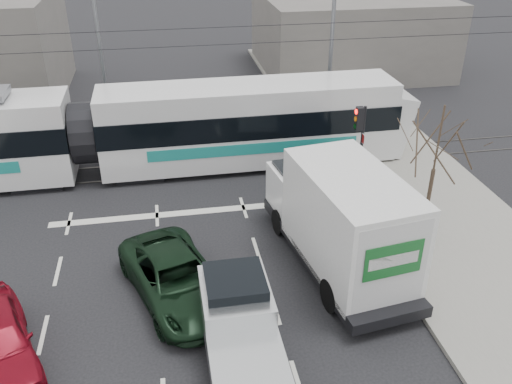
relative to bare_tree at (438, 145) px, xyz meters
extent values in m
plane|color=black|center=(-7.60, -2.50, -3.79)|extent=(120.00, 120.00, 0.00)
cube|color=gray|center=(1.40, -2.50, -3.72)|extent=(6.00, 60.00, 0.15)
cube|color=#33302D|center=(-7.60, 7.50, -3.78)|extent=(60.00, 1.60, 0.03)
cube|color=#68625E|center=(4.40, 21.50, -1.29)|extent=(12.00, 10.00, 5.00)
cylinder|color=#47382B|center=(0.00, 0.00, -2.27)|extent=(0.14, 0.14, 2.75)
cylinder|color=#47382B|center=(0.00, 0.00, 0.23)|extent=(0.07, 0.07, 2.25)
cylinder|color=black|center=(-1.00, 4.00, -1.84)|extent=(0.12, 0.12, 3.60)
cube|color=black|center=(-1.20, 4.00, -0.54)|extent=(0.28, 0.28, 0.95)
cylinder|color=#FF0C07|center=(-1.35, 4.00, -0.24)|extent=(0.06, 0.20, 0.20)
cylinder|color=orange|center=(-1.35, 4.00, -0.54)|extent=(0.06, 0.20, 0.20)
cylinder|color=#05330C|center=(-1.35, 4.00, -0.84)|extent=(0.06, 0.20, 0.20)
cube|color=white|center=(-1.02, 3.85, -1.34)|extent=(0.02, 0.30, 0.40)
cylinder|color=slate|center=(-0.10, 11.50, 0.71)|extent=(0.20, 0.20, 9.00)
cylinder|color=slate|center=(-11.60, 13.50, 0.71)|extent=(0.20, 0.20, 9.00)
cylinder|color=black|center=(-7.60, 7.50, 1.71)|extent=(60.00, 0.03, 0.03)
cylinder|color=black|center=(-7.60, 7.50, 2.41)|extent=(60.00, 0.03, 0.03)
cube|color=silver|center=(-4.99, 7.47, -2.75)|extent=(13.06, 2.82, 1.58)
cube|color=black|center=(-4.99, 7.47, -1.53)|extent=(13.13, 2.85, 1.08)
cube|color=silver|center=(-4.99, 7.47, -0.56)|extent=(13.06, 2.71, 1.01)
cube|color=#187972|center=(-4.98, 6.09, -2.46)|extent=(9.13, 0.08, 0.50)
cylinder|color=black|center=(-12.08, 7.42, -1.74)|extent=(1.03, 2.63, 2.62)
cube|color=black|center=(-14.21, 7.41, -3.61)|extent=(2.04, 2.34, 0.36)
cube|color=black|center=(-9.96, 7.44, -3.61)|extent=(2.04, 2.34, 0.36)
cube|color=black|center=(-1.45, 7.49, -3.61)|extent=(2.04, 2.34, 0.36)
cube|color=black|center=(-7.20, -4.48, -3.27)|extent=(1.89, 5.48, 0.24)
cube|color=silver|center=(-7.20, -3.50, -2.61)|extent=(1.85, 2.30, 1.09)
cube|color=black|center=(-7.20, -3.40, -2.05)|extent=(1.61, 1.64, 0.52)
cube|color=silver|center=(-7.20, -2.18, -2.83)|extent=(1.79, 0.99, 0.52)
cube|color=silver|center=(-7.20, -5.69, -2.90)|extent=(1.85, 2.47, 0.61)
cylinder|color=black|center=(-8.07, -2.73, -3.41)|extent=(0.27, 0.76, 0.76)
cylinder|color=black|center=(-6.33, -2.73, -3.41)|extent=(0.27, 0.76, 0.76)
cube|color=black|center=(-3.44, -0.70, -3.22)|extent=(3.53, 7.62, 0.37)
cube|color=white|center=(-3.84, 2.06, -2.32)|extent=(2.62, 2.08, 1.68)
cube|color=black|center=(-3.86, 2.20, -1.70)|extent=(2.21, 1.45, 0.63)
cube|color=silver|center=(-3.34, -1.43, -1.67)|extent=(3.20, 5.30, 3.09)
cube|color=silver|center=(-2.99, -3.88, -1.67)|extent=(2.20, 0.37, 2.72)
cube|color=#135420|center=(-2.98, -3.93, -1.42)|extent=(1.75, 0.27, 1.05)
cube|color=black|center=(-2.96, -4.11, -3.32)|extent=(2.28, 0.58, 0.19)
cylinder|color=black|center=(-4.87, 1.47, -3.32)|extent=(0.44, 0.98, 0.94)
cylinder|color=black|center=(-2.68, 1.78, -3.32)|extent=(0.44, 0.98, 0.94)
cylinder|color=black|center=(-4.25, -2.89, -3.27)|extent=(0.46, 1.08, 1.05)
cylinder|color=black|center=(-2.06, -2.58, -3.27)|extent=(0.46, 1.08, 1.05)
cube|color=black|center=(-2.76, 1.71, -3.19)|extent=(3.92, 5.84, 0.27)
cube|color=black|center=(-2.39, 2.62, -2.42)|extent=(2.70, 2.87, 1.26)
cube|color=black|center=(-2.35, 2.72, -1.77)|extent=(2.21, 2.17, 0.60)
cube|color=black|center=(-1.90, 3.84, -2.67)|extent=(2.15, 1.63, 0.60)
cube|color=black|center=(-3.21, 0.59, -2.75)|extent=(2.76, 3.03, 0.71)
cube|color=silver|center=(-3.74, -0.74, -3.05)|extent=(1.80, 0.88, 0.20)
cube|color=#590505|center=(-4.52, -0.30, -2.64)|extent=(0.17, 0.14, 0.31)
cube|color=#590505|center=(-2.87, -0.97, -2.64)|extent=(0.17, 0.14, 0.31)
cylinder|color=black|center=(-2.97, 3.68, -3.35)|extent=(0.61, 0.93, 0.88)
cylinder|color=black|center=(-1.24, 2.99, -3.35)|extent=(0.61, 0.93, 0.88)
cylinder|color=black|center=(-4.28, 0.42, -3.35)|extent=(0.61, 0.93, 0.88)
cylinder|color=black|center=(-2.55, -0.27, -3.35)|extent=(0.61, 0.93, 0.88)
imported|color=black|center=(-8.74, -1.51, -3.08)|extent=(3.90, 5.62, 1.42)
camera|label=1|loc=(-8.67, -14.85, 7.16)|focal=38.00mm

